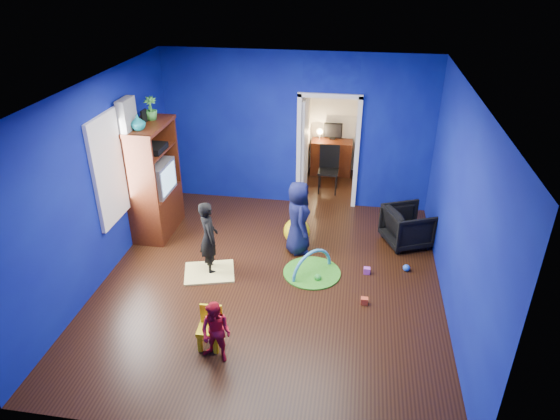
% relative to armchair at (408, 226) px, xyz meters
% --- Properties ---
extents(floor, '(5.00, 5.50, 0.01)m').
position_rel_armchair_xyz_m(floor, '(-2.07, -1.47, -0.33)').
color(floor, black).
rests_on(floor, ground).
extents(ceiling, '(5.00, 5.50, 0.01)m').
position_rel_armchair_xyz_m(ceiling, '(-2.07, -1.47, 2.57)').
color(ceiling, white).
rests_on(ceiling, wall_back).
extents(wall_back, '(5.00, 0.02, 2.90)m').
position_rel_armchair_xyz_m(wall_back, '(-2.07, 1.28, 1.12)').
color(wall_back, navy).
rests_on(wall_back, floor).
extents(wall_front, '(5.00, 0.02, 2.90)m').
position_rel_armchair_xyz_m(wall_front, '(-2.07, -4.22, 1.12)').
color(wall_front, navy).
rests_on(wall_front, floor).
extents(wall_left, '(0.02, 5.50, 2.90)m').
position_rel_armchair_xyz_m(wall_left, '(-4.57, -1.47, 1.12)').
color(wall_left, navy).
rests_on(wall_left, floor).
extents(wall_right, '(0.02, 5.50, 2.90)m').
position_rel_armchair_xyz_m(wall_right, '(0.43, -1.47, 1.12)').
color(wall_right, navy).
rests_on(wall_right, floor).
extents(alcove, '(1.00, 1.75, 2.50)m').
position_rel_armchair_xyz_m(alcove, '(-1.47, 2.15, 0.92)').
color(alcove, silver).
rests_on(alcove, floor).
extents(armchair, '(0.94, 0.93, 0.66)m').
position_rel_armchair_xyz_m(armchair, '(0.00, 0.00, 0.00)').
color(armchair, black).
rests_on(armchair, floor).
extents(child_black, '(0.45, 0.51, 1.17)m').
position_rel_armchair_xyz_m(child_black, '(-3.04, -1.29, 0.26)').
color(child_black, black).
rests_on(child_black, floor).
extents(child_navy, '(0.55, 0.69, 1.24)m').
position_rel_armchair_xyz_m(child_navy, '(-1.78, -0.52, 0.29)').
color(child_navy, '#10183D').
rests_on(child_navy, floor).
extents(toddler_red, '(0.47, 0.40, 0.83)m').
position_rel_armchair_xyz_m(toddler_red, '(-2.43, -3.12, 0.08)').
color(toddler_red, red).
rests_on(toddler_red, floor).
extents(vase, '(0.24, 0.24, 0.24)m').
position_rel_armchair_xyz_m(vase, '(-4.29, -0.54, 1.75)').
color(vase, '#0B585D').
rests_on(vase, tv_armoire).
extents(potted_plant, '(0.25, 0.25, 0.38)m').
position_rel_armchair_xyz_m(potted_plant, '(-4.29, -0.02, 1.82)').
color(potted_plant, '#378B32').
rests_on(potted_plant, tv_armoire).
extents(tv_armoire, '(0.58, 1.14, 1.96)m').
position_rel_armchair_xyz_m(tv_armoire, '(-4.29, -0.24, 0.65)').
color(tv_armoire, '#3C150A').
rests_on(tv_armoire, floor).
extents(crt_tv, '(0.46, 0.70, 0.54)m').
position_rel_armchair_xyz_m(crt_tv, '(-4.25, -0.24, 0.69)').
color(crt_tv, silver).
rests_on(crt_tv, tv_armoire).
extents(yellow_blanket, '(0.89, 0.78, 0.03)m').
position_rel_armchair_xyz_m(yellow_blanket, '(-3.04, -1.39, -0.31)').
color(yellow_blanket, '#F2E07A').
rests_on(yellow_blanket, floor).
extents(hopper_ball, '(0.44, 0.44, 0.44)m').
position_rel_armchair_xyz_m(hopper_ball, '(-1.83, -0.27, -0.11)').
color(hopper_ball, yellow).
rests_on(hopper_ball, floor).
extents(kid_chair, '(0.29, 0.29, 0.50)m').
position_rel_armchair_xyz_m(kid_chair, '(-2.58, -2.92, -0.08)').
color(kid_chair, yellow).
rests_on(kid_chair, floor).
extents(play_mat, '(0.88, 0.88, 0.02)m').
position_rel_armchair_xyz_m(play_mat, '(-1.48, -1.14, -0.32)').
color(play_mat, '#429C23').
rests_on(play_mat, floor).
extents(toy_arch, '(0.57, 0.62, 0.79)m').
position_rel_armchair_xyz_m(toy_arch, '(-1.48, -1.14, -0.31)').
color(toy_arch, '#3F8CD8').
rests_on(toy_arch, floor).
extents(window_left, '(0.03, 0.95, 1.55)m').
position_rel_armchair_xyz_m(window_left, '(-4.55, -1.12, 1.22)').
color(window_left, white).
rests_on(window_left, wall_left).
extents(curtain, '(0.14, 0.42, 2.40)m').
position_rel_armchair_xyz_m(curtain, '(-4.44, -0.57, 0.92)').
color(curtain, slate).
rests_on(curtain, floor).
extents(doorway, '(1.16, 0.10, 2.10)m').
position_rel_armchair_xyz_m(doorway, '(-1.47, 1.28, 0.72)').
color(doorway, white).
rests_on(doorway, floor).
extents(study_desk, '(0.88, 0.44, 0.75)m').
position_rel_armchair_xyz_m(study_desk, '(-1.47, 2.79, 0.05)').
color(study_desk, '#3D140A').
rests_on(study_desk, floor).
extents(desk_monitor, '(0.40, 0.05, 0.32)m').
position_rel_armchair_xyz_m(desk_monitor, '(-1.47, 2.91, 0.62)').
color(desk_monitor, black).
rests_on(desk_monitor, study_desk).
extents(desk_lamp, '(0.14, 0.14, 0.14)m').
position_rel_armchair_xyz_m(desk_lamp, '(-1.75, 2.85, 0.60)').
color(desk_lamp, '#FFD88C').
rests_on(desk_lamp, study_desk).
extents(folding_chair, '(0.40, 0.40, 0.92)m').
position_rel_armchair_xyz_m(folding_chair, '(-1.47, 1.83, 0.13)').
color(folding_chair, black).
rests_on(folding_chair, floor).
extents(book_shelf, '(0.88, 0.24, 0.04)m').
position_rel_armchair_xyz_m(book_shelf, '(-1.47, 2.90, 1.69)').
color(book_shelf, white).
rests_on(book_shelf, study_desk).
extents(toy_0, '(0.10, 0.08, 0.10)m').
position_rel_armchair_xyz_m(toy_0, '(-0.68, -1.76, -0.28)').
color(toy_0, '#D84724').
rests_on(toy_0, floor).
extents(toy_1, '(0.11, 0.11, 0.11)m').
position_rel_armchair_xyz_m(toy_1, '(-0.04, -0.84, -0.27)').
color(toy_1, blue).
rests_on(toy_1, floor).
extents(toy_2, '(0.10, 0.08, 0.10)m').
position_rel_armchair_xyz_m(toy_2, '(-2.67, -2.66, -0.28)').
color(toy_2, yellow).
rests_on(toy_2, floor).
extents(toy_3, '(0.11, 0.11, 0.11)m').
position_rel_armchair_xyz_m(toy_3, '(-1.38, -1.31, -0.27)').
color(toy_3, green).
rests_on(toy_3, floor).
extents(toy_4, '(0.10, 0.08, 0.10)m').
position_rel_armchair_xyz_m(toy_4, '(-0.65, -1.01, -0.28)').
color(toy_4, '#B545B9').
rests_on(toy_4, floor).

